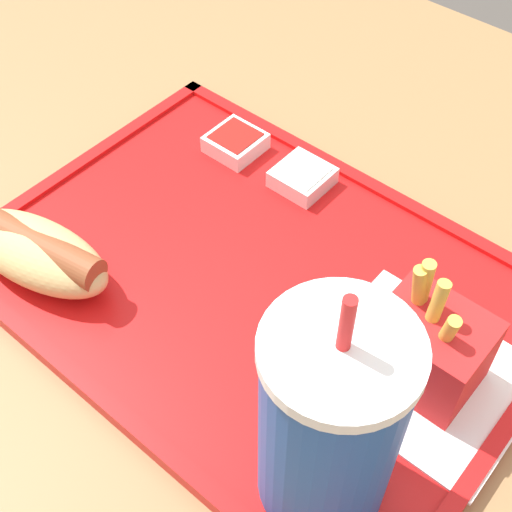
% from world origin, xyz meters
% --- Properties ---
extents(dining_table, '(1.48, 0.88, 0.77)m').
position_xyz_m(dining_table, '(0.00, 0.00, 0.39)').
color(dining_table, olive).
rests_on(dining_table, ground_plane).
extents(food_tray, '(0.42, 0.30, 0.01)m').
position_xyz_m(food_tray, '(-0.02, 0.01, 0.78)').
color(food_tray, red).
rests_on(food_tray, dining_table).
extents(paper_napkin, '(0.14, 0.12, 0.00)m').
position_xyz_m(paper_napkin, '(-0.16, -0.00, 0.78)').
color(paper_napkin, white).
rests_on(paper_napkin, food_tray).
extents(soda_cup, '(0.08, 0.08, 0.19)m').
position_xyz_m(soda_cup, '(-0.15, 0.11, 0.86)').
color(soda_cup, '#194CA5').
rests_on(soda_cup, food_tray).
extents(hot_dog_far, '(0.14, 0.08, 0.04)m').
position_xyz_m(hot_dog_far, '(0.11, 0.11, 0.80)').
color(hot_dog_far, '#DBB270').
rests_on(hot_dog_far, food_tray).
extents(fries_carton, '(0.07, 0.06, 0.10)m').
position_xyz_m(fries_carton, '(-0.16, -0.00, 0.81)').
color(fries_carton, red).
rests_on(fries_carton, food_tray).
extents(sauce_cup_mayo, '(0.04, 0.04, 0.02)m').
position_xyz_m(sauce_cup_mayo, '(0.02, -0.10, 0.79)').
color(sauce_cup_mayo, silver).
rests_on(sauce_cup_mayo, food_tray).
extents(sauce_cup_ketchup, '(0.04, 0.04, 0.02)m').
position_xyz_m(sauce_cup_ketchup, '(0.09, -0.09, 0.79)').
color(sauce_cup_ketchup, silver).
rests_on(sauce_cup_ketchup, food_tray).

